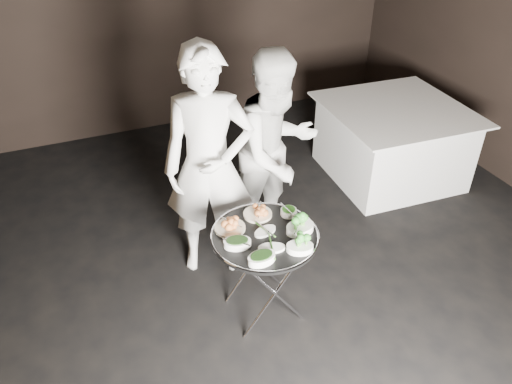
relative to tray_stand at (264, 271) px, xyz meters
name	(u,v)px	position (x,y,z in m)	size (l,w,h in m)	color
floor	(271,341)	(-0.06, -0.26, -0.41)	(6.00, 7.00, 0.05)	black
tray_stand	(264,271)	(0.00, 0.00, 0.00)	(0.47, 0.40, 0.69)	silver
serving_tray	(265,236)	(0.00, 0.00, 0.31)	(0.72, 0.72, 0.04)	black
potato_plate_a	(230,225)	(-0.19, 0.15, 0.35)	(0.22, 0.22, 0.08)	beige
potato_plate_b	(258,211)	(0.04, 0.22, 0.35)	(0.20, 0.20, 0.07)	beige
greens_bowl	(289,211)	(0.24, 0.14, 0.35)	(0.11, 0.11, 0.07)	white
asparagus_plate_a	(265,231)	(0.01, 0.02, 0.33)	(0.19, 0.14, 0.03)	white
asparagus_plate_b	(272,247)	(-0.02, -0.15, 0.33)	(0.19, 0.14, 0.04)	white
spinach_bowl_a	(237,242)	(-0.21, -0.04, 0.35)	(0.20, 0.16, 0.07)	white
spinach_bowl_b	(262,257)	(-0.12, -0.23, 0.35)	(0.19, 0.14, 0.08)	white
broccoli_bowl_a	(300,227)	(0.23, -0.05, 0.36)	(0.21, 0.16, 0.08)	white
broccoli_bowl_b	(300,246)	(0.14, -0.22, 0.35)	(0.20, 0.17, 0.07)	white
serving_utensils	(263,222)	(0.02, 0.07, 0.37)	(0.58, 0.42, 0.01)	silver
waiter_left	(209,167)	(-0.16, 0.64, 0.52)	(0.66, 0.43, 1.80)	silver
waiter_right	(277,152)	(0.44, 0.78, 0.44)	(0.80, 0.62, 1.65)	silver
dining_table	(392,142)	(1.92, 1.22, -0.01)	(1.30, 1.30, 0.74)	white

